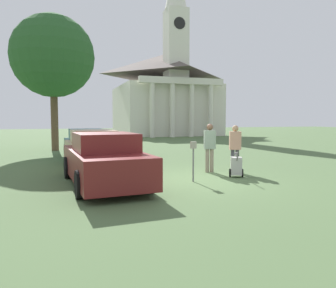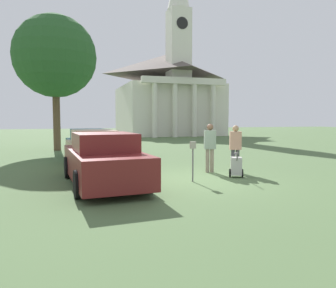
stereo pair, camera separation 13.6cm
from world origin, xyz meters
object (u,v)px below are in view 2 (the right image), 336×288
(parked_car_teal, at_px, (88,145))
(person_worker, at_px, (210,145))
(parked_car_tan, at_px, (94,150))
(parking_meter, at_px, (193,154))
(parked_car_maroon, at_px, (104,161))
(church, at_px, (167,92))
(person_supervisor, at_px, (235,146))
(equipment_cart, at_px, (236,166))

(parked_car_teal, height_order, person_worker, person_worker)
(parked_car_tan, relative_size, parking_meter, 3.85)
(parked_car_maroon, relative_size, person_worker, 2.80)
(person_worker, height_order, church, church)
(person_supervisor, bearing_deg, parked_car_teal, -31.12)
(parked_car_maroon, distance_m, equipment_cart, 4.50)
(person_worker, relative_size, church, 0.09)
(parked_car_maroon, distance_m, parked_car_teal, 6.96)
(person_worker, height_order, person_supervisor, person_worker)
(parked_car_maroon, xyz_separation_m, parked_car_tan, (-0.00, 3.62, -0.02))
(equipment_cart, bearing_deg, church, 102.10)
(parked_car_teal, bearing_deg, parked_car_tan, -94.20)
(parked_car_teal, xyz_separation_m, person_supervisor, (4.95, -6.10, 0.32))
(church, bearing_deg, parked_car_maroon, -110.79)
(equipment_cart, bearing_deg, person_worker, 134.95)
(person_worker, distance_m, equipment_cart, 1.44)
(person_worker, bearing_deg, church, -90.86)
(parking_meter, relative_size, church, 0.06)
(parked_car_teal, distance_m, parking_meter, 7.83)
(parked_car_maroon, bearing_deg, person_worker, 11.81)
(parked_car_teal, distance_m, person_supervisor, 7.86)
(parked_car_maroon, height_order, parking_meter, parked_car_maroon)
(parked_car_maroon, xyz_separation_m, person_worker, (4.05, 1.16, 0.30))
(parked_car_tan, distance_m, person_supervisor, 5.67)
(equipment_cart, bearing_deg, parking_meter, -144.48)
(parked_car_tan, bearing_deg, equipment_cart, -43.44)
(church, bearing_deg, parking_meter, -105.94)
(person_worker, relative_size, equipment_cart, 1.82)
(parking_meter, xyz_separation_m, person_worker, (1.29, 1.53, 0.14))
(parked_car_maroon, relative_size, parked_car_tan, 1.03)
(parked_car_maroon, height_order, parked_car_tan, parked_car_maroon)
(parked_car_tan, distance_m, parking_meter, 4.85)
(parked_car_teal, bearing_deg, church, 59.60)
(person_worker, bearing_deg, person_supervisor, 175.08)
(parked_car_maroon, distance_m, church, 32.91)
(parked_car_tan, xyz_separation_m, equipment_cart, (4.49, -3.67, -0.34))
(person_supervisor, distance_m, equipment_cart, 1.20)
(parked_car_maroon, height_order, person_worker, person_worker)
(parked_car_maroon, xyz_separation_m, equipment_cart, (4.49, -0.05, -0.35))
(parked_car_teal, height_order, equipment_cart, parked_car_teal)
(person_worker, bearing_deg, parked_car_maroon, 29.52)
(equipment_cart, bearing_deg, parked_car_maroon, -155.47)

